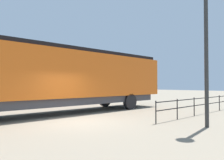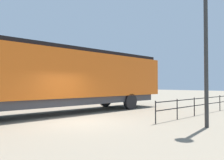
% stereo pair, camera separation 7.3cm
% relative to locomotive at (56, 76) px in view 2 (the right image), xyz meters
% --- Properties ---
extents(ground_plane, '(120.00, 120.00, 0.00)m').
position_rel_locomotive_xyz_m(ground_plane, '(3.29, -0.43, -2.23)').
color(ground_plane, gray).
extents(locomotive, '(3.00, 17.29, 3.95)m').
position_rel_locomotive_xyz_m(locomotive, '(0.00, 0.00, 0.00)').
color(locomotive, orange).
rests_on(locomotive, ground_plane).
extents(lamp_post, '(0.57, 0.57, 7.25)m').
position_rel_locomotive_xyz_m(lamp_post, '(7.82, 2.62, 3.01)').
color(lamp_post, '#2D2D2D').
rests_on(lamp_post, ground_plane).
extents(platform_fence, '(0.05, 10.88, 1.03)m').
position_rel_locomotive_xyz_m(platform_fence, '(5.96, 7.12, -1.56)').
color(platform_fence, black).
rests_on(platform_fence, ground_plane).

